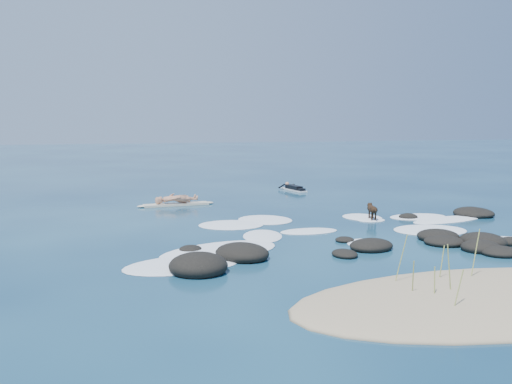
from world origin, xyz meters
name	(u,v)px	position (x,y,z in m)	size (l,w,h in m)	color
ground	(332,230)	(0.00, 0.00, 0.00)	(160.00, 160.00, 0.00)	#0A2642
sand_dune	(491,300)	(0.00, -8.20, 0.00)	(9.00, 4.40, 0.60)	#9E8966
dune_grass	(466,268)	(-0.31, -7.76, 0.62)	(3.93, 1.99, 1.21)	#929D4C
reef_rocks	(403,238)	(1.34, -2.42, 0.11)	(13.89, 7.65, 0.66)	black
breaking_foam	(325,234)	(-0.52, -0.63, 0.01)	(14.36, 8.61, 0.12)	white
standing_surfer_rig	(176,188)	(-4.38, 7.20, 0.78)	(3.49, 0.84, 1.98)	beige
paddling_surfer_rig	(294,188)	(2.55, 10.88, 0.14)	(1.07, 2.34, 0.40)	white
dog	(372,209)	(2.19, 1.25, 0.44)	(0.41, 1.04, 0.67)	black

